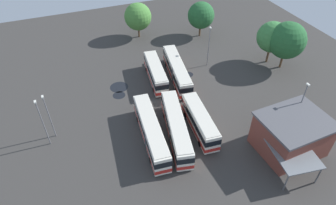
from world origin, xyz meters
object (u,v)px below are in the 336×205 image
Objects in this scene: lamp_post_near_entrance at (49,115)px; tree_northwest at (287,40)px; bus_row0_slot1 at (176,127)px; tree_north_edge at (201,15)px; bus_row0_slot2 at (151,131)px; bus_row1_slot0 at (177,71)px; depot_building at (291,134)px; maintenance_shelter at (288,146)px; bus_row1_slot1 at (156,73)px; bus_row0_slot0 at (200,121)px; lamp_post_mid_lot at (42,122)px; tree_south_edge at (138,17)px; tree_west_edge at (272,37)px; lamp_post_far_corner at (209,45)px; lamp_post_by_building at (300,107)px.

tree_northwest reaches higher than lamp_post_near_entrance.
tree_north_edge reaches higher than bus_row0_slot1.
bus_row0_slot2 is 1.00× the size of bus_row1_slot0.
depot_building is 0.98× the size of maintenance_shelter.
bus_row1_slot1 is 26.70m from depot_building.
depot_building is (-8.39, -10.54, 1.09)m from bus_row0_slot0.
lamp_post_mid_lot is at bearing 71.31° from bus_row0_slot2.
bus_row1_slot1 is (14.47, -5.98, -0.00)m from bus_row0_slot2.
tree_south_edge is 1.00× the size of tree_north_edge.
lamp_post_mid_lot is at bearing 99.20° from tree_west_edge.
bus_row1_slot1 is at bearing 78.87° from tree_northwest.
maintenance_shelter is at bearing 148.95° from tree_west_edge.
tree_south_edge is at bearing -0.85° from bus_row0_slot0.
bus_row0_slot1 is at bearing 59.76° from depot_building.
lamp_post_far_corner reaches higher than bus_row0_slot1.
depot_building is 1.23× the size of lamp_post_near_entrance.
tree_northwest reaches higher than lamp_post_by_building.
lamp_post_by_building reaches higher than maintenance_shelter.
tree_northwest is (10.18, -23.66, 4.29)m from bus_row0_slot0.
tree_north_edge is at bearing -32.56° from bus_row0_slot1.
lamp_post_by_building is 1.04× the size of tree_west_edge.
bus_row1_slot1 is at bearing 95.67° from lamp_post_far_corner.
bus_row1_slot1 is 21.35m from tree_north_edge.
lamp_post_mid_lot reaches higher than lamp_post_near_entrance.
bus_row1_slot1 is 1.23× the size of lamp_post_by_building.
bus_row0_slot0 is 0.76× the size of bus_row0_slot2.
bus_row0_slot2 and bus_row1_slot1 have the same top height.
maintenance_shelter is at bearing -165.71° from bus_row1_slot0.
tree_northwest is 1.18× the size of tree_north_edge.
bus_row0_slot2 is at bearing -114.93° from lamp_post_near_entrance.
tree_west_edge is at bearing -105.36° from lamp_post_far_corner.
maintenance_shelter is at bearing -129.55° from bus_row0_slot1.
lamp_post_near_entrance is (1.42, -0.94, -0.24)m from lamp_post_mid_lot.
tree_south_edge is at bearing -14.29° from bus_row0_slot2.
tree_northwest is (4.49, -46.18, 1.50)m from lamp_post_mid_lot.
maintenance_shelter is at bearing -169.76° from tree_south_edge.
bus_row0_slot2 is 34.09m from tree_south_edge.
tree_west_edge is at bearing -153.01° from tree_north_edge.
lamp_post_mid_lot is 1.03× the size of tree_north_edge.
lamp_post_far_corner reaches higher than bus_row0_slot0.
maintenance_shelter is 1.13× the size of tree_west_edge.
bus_row0_slot1 is 1.69× the size of lamp_post_far_corner.
tree_northwest reaches higher than bus_row1_slot0.
tree_west_edge is at bearing -24.96° from lamp_post_by_building.
lamp_post_far_corner is at bearing -3.18° from maintenance_shelter.
bus_row0_slot2 is 15.33m from lamp_post_near_entrance.
lamp_post_far_corner is 0.88× the size of tree_northwest.
bus_row0_slot0 is 1.24× the size of tree_west_edge.
bus_row0_slot0 is at bearing 39.60° from maintenance_shelter.
lamp_post_by_building is 37.50m from lamp_post_near_entrance.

